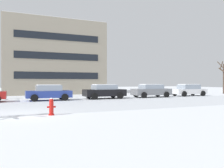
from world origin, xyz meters
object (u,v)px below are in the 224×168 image
Objects in this scene: parked_car_blue at (49,92)px; parked_car_black at (104,91)px; fire_hydrant at (51,106)px; parked_car_gray at (151,91)px; parked_car_white at (189,90)px.

parked_car_blue is 5.58m from parked_car_black.
parked_car_gray is (12.53, 9.81, 0.30)m from fire_hydrant.
parked_car_gray reaches higher than fire_hydrant.
fire_hydrant is 9.92m from parked_car_blue.
parked_car_gray is at bearing -177.36° from parked_car_white.
parked_car_blue reaches higher than fire_hydrant.
parked_car_blue and parked_car_black have the same top height.
fire_hydrant is at bearing -97.98° from parked_car_blue.
parked_car_gray is at bearing 38.07° from fire_hydrant.
parked_car_black is 5.58m from parked_car_gray.
fire_hydrant is 15.92m from parked_car_gray.
parked_car_black is (5.58, 0.12, 0.01)m from parked_car_blue.
fire_hydrant is 0.21× the size of parked_car_black.
parked_car_black reaches higher than parked_car_white.
fire_hydrant is 20.72m from parked_car_white.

